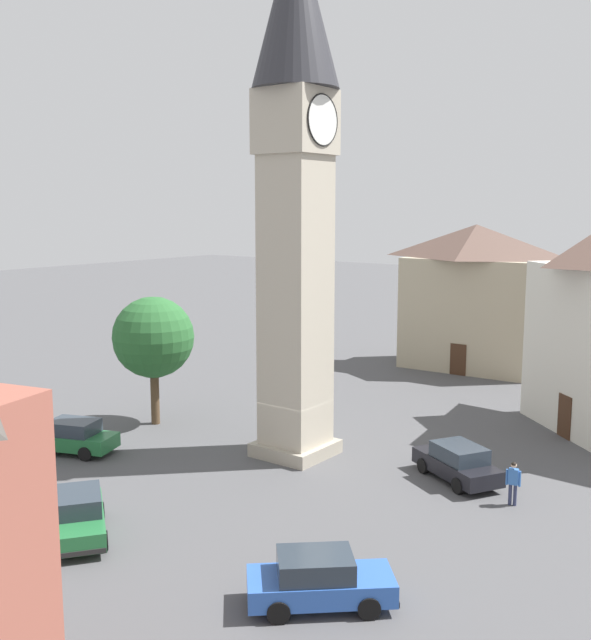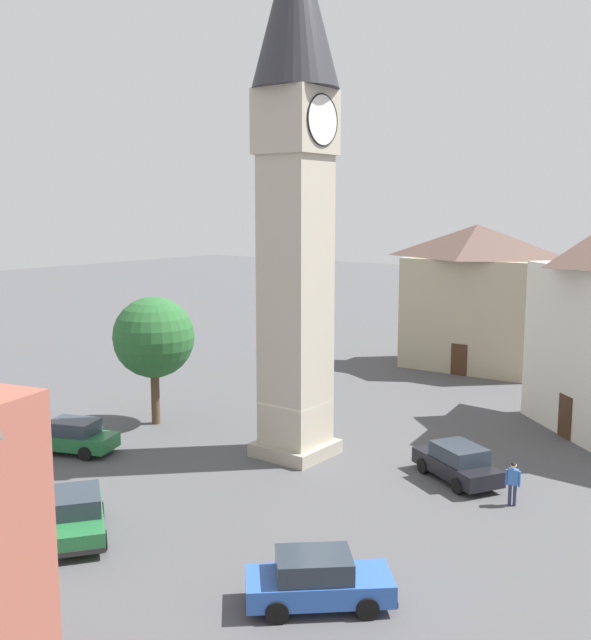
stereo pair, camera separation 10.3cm
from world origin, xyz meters
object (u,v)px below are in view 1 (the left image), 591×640
object	(u,v)px
car_white_side	(78,515)
building_shop_left	(474,296)
car_red_corner	(319,580)
pedestrian	(513,479)
clock_tower	(295,147)
tree	(153,338)
car_blue_kerb	(457,462)
car_silver_kerb	(71,436)

from	to	relation	value
car_white_side	building_shop_left	size ratio (longest dim) A/B	0.44
car_white_side	building_shop_left	distance (m)	33.30
car_red_corner	pedestrian	bearing A→B (deg)	-9.33
clock_tower	tree	world-z (taller)	clock_tower
car_blue_kerb	tree	xyz separation A→B (m)	(-1.92, 15.90, 3.75)
car_silver_kerb	car_red_corner	size ratio (longest dim) A/B	1.06
car_silver_kerb	pedestrian	xyz separation A→B (m)	(6.26, -18.25, 0.25)
car_red_corner	building_shop_left	world-z (taller)	building_shop_left
car_blue_kerb	tree	world-z (taller)	tree
tree	pedestrian	bearing A→B (deg)	-87.52
car_red_corner	clock_tower	bearing A→B (deg)	40.07
clock_tower	tree	xyz separation A→B (m)	(-0.51, 8.68, -9.09)
car_white_side	pedestrian	world-z (taller)	pedestrian
clock_tower	car_silver_kerb	world-z (taller)	clock_tower
car_blue_kerb	building_shop_left	bearing A→B (deg)	22.42
car_red_corner	pedestrian	size ratio (longest dim) A/B	2.48
pedestrian	tree	xyz separation A→B (m)	(-0.81, 18.66, 3.50)
car_white_side	pedestrian	bearing A→B (deg)	-43.01
car_silver_kerb	pedestrian	distance (m)	19.29
clock_tower	car_red_corner	bearing A→B (deg)	-139.93
clock_tower	car_white_side	xyz separation A→B (m)	(-11.21, 0.76, -12.84)
car_blue_kerb	car_silver_kerb	size ratio (longest dim) A/B	0.99
car_white_side	tree	world-z (taller)	tree
car_silver_kerb	car_white_side	distance (m)	9.16
clock_tower	building_shop_left	bearing A→B (deg)	3.13
tree	building_shop_left	xyz separation A→B (m)	(22.32, -7.48, 0.53)
pedestrian	building_shop_left	world-z (taller)	building_shop_left
building_shop_left	car_silver_kerb	bearing A→B (deg)	165.71
car_white_side	tree	xyz separation A→B (m)	(10.71, 7.92, 3.75)
car_red_corner	car_white_side	world-z (taller)	same
car_white_side	car_red_corner	bearing A→B (deg)	-81.62
car_blue_kerb	pedestrian	bearing A→B (deg)	-111.92
tree	car_white_side	bearing A→B (deg)	-143.52
car_blue_kerb	clock_tower	bearing A→B (deg)	101.09
clock_tower	pedestrian	distance (m)	16.07
car_red_corner	building_shop_left	size ratio (longest dim) A/B	0.42
car_blue_kerb	car_red_corner	bearing A→B (deg)	-174.50
car_white_side	car_blue_kerb	bearing A→B (deg)	-32.30
car_blue_kerb	car_red_corner	world-z (taller)	same
car_silver_kerb	car_red_corner	world-z (taller)	same
car_silver_kerb	car_red_corner	xyz separation A→B (m)	(-3.92, -16.58, 0.00)
clock_tower	building_shop_left	world-z (taller)	clock_tower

